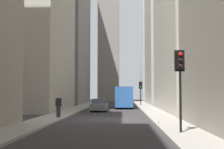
{
  "coord_description": "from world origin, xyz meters",
  "views": [
    {
      "loc": [
        -25.35,
        -1.36,
        2.16
      ],
      "look_at": [
        15.32,
        0.14,
        4.4
      ],
      "focal_mm": 51.03,
      "sensor_mm": 36.0,
      "label": 1
    }
  ],
  "objects": [
    {
      "name": "traffic_light_foreground",
      "position": [
        -9.16,
        -4.22,
        3.21
      ],
      "size": [
        0.43,
        0.52,
        4.17
      ],
      "color": "black",
      "rests_on": "sidewalk_left"
    },
    {
      "name": "building_left_midfar",
      "position": [
        10.0,
        -10.59,
        11.15
      ],
      "size": [
        19.14,
        10.5,
        22.28
      ],
      "color": "beige",
      "rests_on": "ground_plane"
    },
    {
      "name": "sidewalk_right",
      "position": [
        0.0,
        4.5,
        0.07
      ],
      "size": [
        90.0,
        2.2,
        0.14
      ],
      "primitive_type": "cube",
      "color": "gray",
      "rests_on": "ground_plane"
    },
    {
      "name": "hatchback_grey",
      "position": [
        10.4,
        1.4,
        0.66
      ],
      "size": [
        4.3,
        1.78,
        1.42
      ],
      "color": "slate",
      "rests_on": "ground_plane"
    },
    {
      "name": "traffic_light_midblock",
      "position": [
        23.89,
        -3.97,
        2.8
      ],
      "size": [
        0.43,
        0.52,
        3.63
      ],
      "color": "black",
      "rests_on": "sidewalk_left"
    },
    {
      "name": "building_right_far",
      "position": [
        31.52,
        10.6,
        13.31
      ],
      "size": [
        17.55,
        10.0,
        26.62
      ],
      "color": "gray",
      "rests_on": "ground_plane"
    },
    {
      "name": "building_left_far",
      "position": [
        31.18,
        -10.59,
        15.71
      ],
      "size": [
        15.17,
        10.5,
        31.4
      ],
      "color": "#B7B2A5",
      "rests_on": "ground_plane"
    },
    {
      "name": "delivery_truck",
      "position": [
        17.11,
        -1.4,
        1.46
      ],
      "size": [
        6.46,
        2.25,
        2.84
      ],
      "color": "#285699",
      "rests_on": "ground_plane"
    },
    {
      "name": "church_spire",
      "position": [
        42.99,
        1.89,
        20.66
      ],
      "size": [
        4.92,
        4.92,
        39.5
      ],
      "color": "gray",
      "rests_on": "ground_plane"
    },
    {
      "name": "sidewalk_left",
      "position": [
        0.0,
        -4.5,
        0.07
      ],
      "size": [
        90.0,
        2.2,
        0.14
      ],
      "primitive_type": "cube",
      "color": "gray",
      "rests_on": "ground_plane"
    },
    {
      "name": "pedestrian",
      "position": [
        0.07,
        3.87,
        1.12
      ],
      "size": [
        0.26,
        0.44,
        1.8
      ],
      "color": "#33333D",
      "rests_on": "sidewalk_right"
    },
    {
      "name": "ground_plane",
      "position": [
        0.0,
        0.0,
        0.0
      ],
      "size": [
        135.0,
        135.0,
        0.0
      ],
      "primitive_type": "plane",
      "color": "#302D30"
    },
    {
      "name": "discarded_bottle",
      "position": [
        -5.1,
        -3.56,
        0.25
      ],
      "size": [
        0.07,
        0.07,
        0.27
      ],
      "color": "#999EA3",
      "rests_on": "sidewalk_left"
    }
  ]
}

